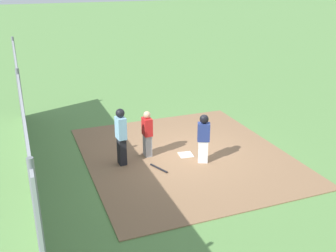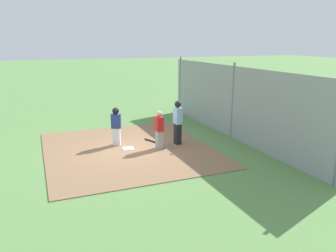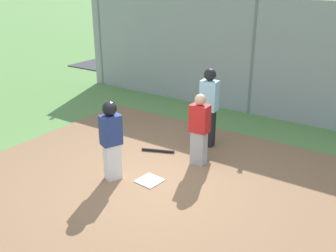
{
  "view_description": "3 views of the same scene",
  "coord_description": "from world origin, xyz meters",
  "px_view_note": "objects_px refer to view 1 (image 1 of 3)",
  "views": [
    {
      "loc": [
        10.92,
        -4.85,
        5.71
      ],
      "look_at": [
        -0.41,
        -0.47,
        0.98
      ],
      "focal_mm": 42.68,
      "sensor_mm": 36.0,
      "label": 1
    },
    {
      "loc": [
        -12.41,
        3.27,
        4.25
      ],
      "look_at": [
        -0.53,
        -1.52,
        0.96
      ],
      "focal_mm": 35.5,
      "sensor_mm": 36.0,
      "label": 2
    },
    {
      "loc": [
        -3.98,
        5.26,
        3.8
      ],
      "look_at": [
        -0.04,
        -0.58,
        1.0
      ],
      "focal_mm": 41.24,
      "sensor_mm": 36.0,
      "label": 3
    }
  ],
  "objects_px": {
    "home_plate": "(186,155)",
    "catcher": "(147,133)",
    "baseball_bat": "(159,168)",
    "runner": "(204,136)",
    "umpire": "(121,135)"
  },
  "relations": [
    {
      "from": "catcher",
      "to": "umpire",
      "type": "height_order",
      "value": "umpire"
    },
    {
      "from": "home_plate",
      "to": "baseball_bat",
      "type": "distance_m",
      "value": 1.33
    },
    {
      "from": "umpire",
      "to": "baseball_bat",
      "type": "bearing_deg",
      "value": -43.63
    },
    {
      "from": "home_plate",
      "to": "catcher",
      "type": "xyz_separation_m",
      "value": [
        -0.41,
        -1.19,
        0.78
      ]
    },
    {
      "from": "catcher",
      "to": "runner",
      "type": "relative_size",
      "value": 0.97
    },
    {
      "from": "umpire",
      "to": "runner",
      "type": "bearing_deg",
      "value": -23.25
    },
    {
      "from": "baseball_bat",
      "to": "home_plate",
      "type": "bearing_deg",
      "value": 95.82
    },
    {
      "from": "home_plate",
      "to": "catcher",
      "type": "distance_m",
      "value": 1.48
    },
    {
      "from": "baseball_bat",
      "to": "umpire",
      "type": "bearing_deg",
      "value": -150.6
    },
    {
      "from": "runner",
      "to": "umpire",
      "type": "bearing_deg",
      "value": 96.09
    },
    {
      "from": "runner",
      "to": "baseball_bat",
      "type": "distance_m",
      "value": 1.71
    },
    {
      "from": "home_plate",
      "to": "catcher",
      "type": "height_order",
      "value": "catcher"
    },
    {
      "from": "home_plate",
      "to": "umpire",
      "type": "xyz_separation_m",
      "value": [
        -0.12,
        -2.12,
        0.97
      ]
    },
    {
      "from": "home_plate",
      "to": "umpire",
      "type": "bearing_deg",
      "value": -93.18
    },
    {
      "from": "home_plate",
      "to": "baseball_bat",
      "type": "xyz_separation_m",
      "value": [
        0.63,
        -1.18,
        0.02
      ]
    }
  ]
}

